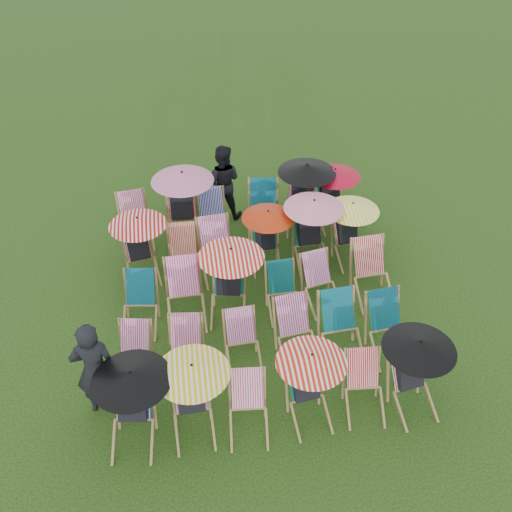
{
  "coord_description": "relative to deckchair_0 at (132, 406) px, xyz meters",
  "views": [
    {
      "loc": [
        -1.03,
        -6.98,
        7.04
      ],
      "look_at": [
        0.08,
        0.42,
        0.9
      ],
      "focal_mm": 40.0,
      "sensor_mm": 36.0,
      "label": 1
    }
  ],
  "objects": [
    {
      "name": "deckchair_16",
      "position": [
        3.16,
        2.25,
        -0.23
      ],
      "size": [
        0.73,
        0.9,
        0.88
      ],
      "rotation": [
        0.0,
        0.0,
        0.2
      ],
      "color": "#9D7A49",
      "rests_on": "ground"
    },
    {
      "name": "deckchair_24",
      "position": [
        -0.05,
        4.53,
        -0.19
      ],
      "size": [
        0.73,
        0.94,
        0.94
      ],
      "rotation": [
        0.0,
        0.0,
        0.13
      ],
      "color": "#9D7A49",
      "rests_on": "ground"
    },
    {
      "name": "deckchair_12",
      "position": [
        0.05,
        2.18,
        -0.22
      ],
      "size": [
        0.71,
        0.9,
        0.9
      ],
      "rotation": [
        0.0,
        0.0,
        -0.14
      ],
      "color": "#9D7A49",
      "rests_on": "ground"
    },
    {
      "name": "deckchair_22",
      "position": [
        3.23,
        3.42,
        0.03
      ],
      "size": [
        1.11,
        1.16,
        1.31
      ],
      "rotation": [
        0.0,
        0.0,
        0.03
      ],
      "color": "#9D7A49",
      "rests_on": "ground"
    },
    {
      "name": "deckchair_18",
      "position": [
        0.07,
        3.48,
        -0.02
      ],
      "size": [
        1.03,
        1.12,
        1.22
      ],
      "rotation": [
        0.0,
        0.0,
        0.2
      ],
      "color": "#9D7A49",
      "rests_on": "ground"
    },
    {
      "name": "deckchair_28",
      "position": [
        3.33,
        4.59,
        0.06
      ],
      "size": [
        1.16,
        1.23,
        1.37
      ],
      "rotation": [
        0.0,
        0.0,
        -0.18
      ],
      "color": "#9D7A49",
      "rests_on": "ground"
    },
    {
      "name": "deckchair_0",
      "position": [
        0.0,
        0.0,
        0.0
      ],
      "size": [
        1.06,
        1.13,
        1.26
      ],
      "rotation": [
        0.0,
        0.0,
        -0.14
      ],
      "color": "#9D7A49",
      "rests_on": "ground"
    },
    {
      "name": "deckchair_17",
      "position": [
        4.09,
        2.29,
        -0.16
      ],
      "size": [
        0.73,
        0.97,
        1.01
      ],
      "rotation": [
        0.0,
        0.0,
        0.07
      ],
      "color": "#9D7A49",
      "rests_on": "ground"
    },
    {
      "name": "deckchair_27",
      "position": [
        2.51,
        4.51,
        -0.17
      ],
      "size": [
        0.77,
        0.99,
        0.99
      ],
      "rotation": [
        0.0,
        0.0,
        -0.14
      ],
      "color": "#9D7A49",
      "rests_on": "ground"
    },
    {
      "name": "deckchair_3",
      "position": [
        2.43,
        0.0,
        -0.05
      ],
      "size": [
        0.99,
        1.06,
        1.17
      ],
      "rotation": [
        0.0,
        0.0,
        0.14
      ],
      "color": "#9D7A49",
      "rests_on": "ground"
    },
    {
      "name": "person_rear",
      "position": [
        1.76,
        5.19,
        0.15
      ],
      "size": [
        0.92,
        0.8,
        1.63
      ],
      "primitive_type": "imported",
      "rotation": [
        0.0,
        0.0,
        2.88
      ],
      "color": "black",
      "rests_on": "ground"
    },
    {
      "name": "deckchair_21",
      "position": [
        2.39,
        3.45,
        -0.06
      ],
      "size": [
        0.97,
        1.01,
        1.15
      ],
      "rotation": [
        0.0,
        0.0,
        -0.04
      ],
      "color": "#9D7A49",
      "rests_on": "ground"
    },
    {
      "name": "deckchair_8",
      "position": [
        1.64,
        1.12,
        -0.25
      ],
      "size": [
        0.59,
        0.79,
        0.83
      ],
      "rotation": [
        0.0,
        0.0,
        0.05
      ],
      "color": "#9D7A49",
      "rests_on": "ground"
    },
    {
      "name": "deckchair_15",
      "position": [
        2.47,
        2.15,
        -0.25
      ],
      "size": [
        0.57,
        0.79,
        0.84
      ],
      "rotation": [
        0.0,
        0.0,
        0.02
      ],
      "color": "#9D7A49",
      "rests_on": "ground"
    },
    {
      "name": "deckchair_19",
      "position": [
        0.85,
        3.35,
        -0.21
      ],
      "size": [
        0.64,
        0.87,
        0.92
      ],
      "rotation": [
        0.0,
        0.0,
        -0.04
      ],
      "color": "#9D7A49",
      "rests_on": "ground"
    },
    {
      "name": "deckchair_7",
      "position": [
        0.75,
        1.06,
        -0.23
      ],
      "size": [
        0.67,
        0.86,
        0.87
      ],
      "rotation": [
        0.0,
        0.0,
        -0.12
      ],
      "color": "#9D7A49",
      "rests_on": "ground"
    },
    {
      "name": "deckchair_5",
      "position": [
        3.94,
        -0.03,
        -0.02
      ],
      "size": [
        1.03,
        1.12,
        1.23
      ],
      "rotation": [
        0.0,
        0.0,
        0.19
      ],
      "color": "#9D7A49",
      "rests_on": "ground"
    },
    {
      "name": "deckchair_26",
      "position": [
        1.47,
        4.47,
        -0.21
      ],
      "size": [
        0.61,
        0.85,
        0.92
      ],
      "rotation": [
        0.0,
        0.0,
        0.0
      ],
      "color": "#9D7A49",
      "rests_on": "ground"
    },
    {
      "name": "deckchair_2",
      "position": [
        1.56,
        -0.11,
        -0.24
      ],
      "size": [
        0.63,
        0.83,
        0.85
      ],
      "rotation": [
        0.0,
        0.0,
        -0.09
      ],
      "color": "#9D7A49",
      "rests_on": "ground"
    },
    {
      "name": "deckchair_23",
      "position": [
        3.97,
        3.4,
        -0.04
      ],
      "size": [
        1.01,
        1.08,
        1.19
      ],
      "rotation": [
        0.0,
        0.0,
        0.14
      ],
      "color": "#9D7A49",
      "rests_on": "ground"
    },
    {
      "name": "deckchair_10",
      "position": [
        3.2,
        1.08,
        -0.17
      ],
      "size": [
        0.7,
        0.95,
        0.99
      ],
      "rotation": [
        0.0,
        0.0,
        0.05
      ],
      "color": "#9D7A49",
      "rests_on": "ground"
    },
    {
      "name": "person_left",
      "position": [
        -0.49,
        0.57,
        0.18
      ],
      "size": [
        0.63,
        0.42,
        1.69
      ],
      "primitive_type": "imported",
      "rotation": [
        0.0,
        0.0,
        3.17
      ],
      "color": "black",
      "rests_on": "ground"
    },
    {
      "name": "deckchair_1",
      "position": [
        0.81,
        0.03,
        -0.02
      ],
      "size": [
        1.02,
        1.07,
        1.21
      ],
      "rotation": [
        0.0,
        0.0,
        0.03
      ],
      "color": "#9D7A49",
      "rests_on": "ground"
    },
    {
      "name": "deckchair_20",
      "position": [
        1.47,
        3.33,
        -0.16
      ],
      "size": [
        0.76,
        0.99,
        1.0
      ],
      "rotation": [
        0.0,
        0.0,
        0.11
      ],
      "color": "#9D7A49",
      "rests_on": "ground"
    },
    {
      "name": "deckchair_29",
      "position": [
        3.94,
        4.57,
        -0.02
      ],
      "size": [
        1.03,
        1.1,
        1.22
      ],
      "rotation": [
        0.0,
        0.0,
        0.1
      ],
      "color": "#9D7A49",
      "rests_on": "ground"
    },
    {
      "name": "deckchair_13",
      "position": [
        0.81,
        2.26,
        -0.17
      ],
      "size": [
        0.68,
        0.93,
        0.99
      ],
      "rotation": [
        0.0,
        0.0,
        0.02
      ],
      "color": "#9D7A49",
      "rests_on": "ground"
    },
    {
      "name": "deckchair_4",
      "position": [
        3.25,
        -0.0,
        -0.24
      ],
      "size": [
        0.63,
        0.83,
        0.86
      ],
      "rotation": [
        0.0,
        0.0,
        -0.08
      ],
      "color": "#9D7A49",
      "rests_on": "ground"
    },
    {
      "name": "deckchair_9",
      "position": [
        2.5,
        1.14,
        -0.2
      ],
      "size": [
        0.72,
        0.93,
        0.94
      ],
      "rotation": [
        0.0,
        0.0,
        0.13
      ],
      "color": "#9D7A49",
      "rests_on": "ground"
    },
    {
      "name": "deckchair_6",
      "position": [
        -0.03,
        1.11,
        -0.25
      ],
      "size": [
        0.69,
        0.86,
        0.84
      ],
      "rotation": [
        0.0,
        0.0,
        -0.19
      ],
      "color": "#9D7A49",
      "rests_on": "ground"
    },
    {
      "name": "ground",
      "position": [
        1.99,
        2.18,
        -0.67
      ],
      "size": [
        100.0,
        100.0,
        0.0
      ],
      "primitive_type": "plane",
      "color": "black",
      "rests_on": "ground"
    },
    {
      "name": "deckchair_14",
      "position": [
        1.56,
        2.27,
        0.02
      ],
      "size": [
        1.1,
        1.17,
        1.3
      ],
      "rotation": [
        0.0,
        0.0,
        -0.18
      ],
      "color": "#9D7A49",
      "rests_on": "ground"
    },
    {
      "name": "deckchair_11",
      "position": [
        3.96,
        1.03,
        -0.19
      ],
      "size": [
        0.71,
        0.93,
        0.95
      ],
      "rotation": [
        0.0,
        0.0,
        0.1
      ],
      "color": "#9D7A49",
      "rests_on": "ground"
    },
    {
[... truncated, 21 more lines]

